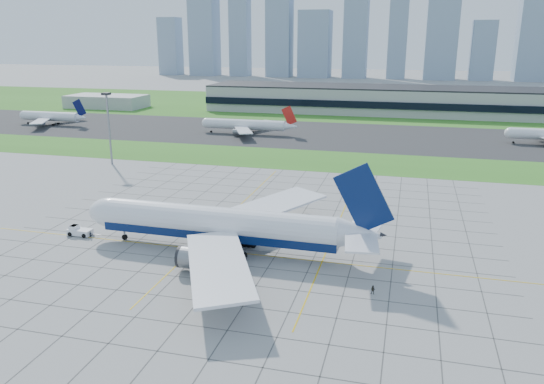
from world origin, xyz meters
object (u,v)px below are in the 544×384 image
object	(u,v)px
crew_far	(373,290)
pushback_tug	(79,231)
distant_jet_0	(51,116)
distant_jet_1	(246,125)
light_mast	(108,120)
airliner	(221,225)
crew_near	(90,235)

from	to	relation	value
crew_far	pushback_tug	bearing A→B (deg)	179.99
distant_jet_0	distant_jet_1	world-z (taller)	same
light_mast	pushback_tug	size ratio (longest dim) A/B	3.13
airliner	distant_jet_0	size ratio (longest dim) A/B	1.60
pushback_tug	distant_jet_0	world-z (taller)	distant_jet_0
airliner	distant_jet_0	bearing A→B (deg)	136.99
pushback_tug	crew_near	xyz separation A→B (m)	(3.65, -1.01, -0.20)
airliner	distant_jet_0	xyz separation A→B (m)	(-144.53, 139.01, -1.31)
airliner	distant_jet_0	distance (m)	200.53
distant_jet_1	crew_far	bearing A→B (deg)	-64.91
light_mast	airliner	xyz separation A→B (m)	(66.03, -66.44, -10.39)
light_mast	airliner	distance (m)	94.24
light_mast	distant_jet_1	world-z (taller)	light_mast
light_mast	airliner	bearing A→B (deg)	-45.18
light_mast	distant_jet_0	xyz separation A→B (m)	(-78.50, 72.57, -11.70)
crew_far	distant_jet_1	size ratio (longest dim) A/B	0.04
light_mast	distant_jet_1	size ratio (longest dim) A/B	0.58
pushback_tug	crew_far	xyz separation A→B (m)	(68.11, -12.69, -0.16)
airliner	crew_near	size ratio (longest dim) A/B	42.06
pushback_tug	crew_near	world-z (taller)	pushback_tug
pushback_tug	distant_jet_0	bearing A→B (deg)	129.14
light_mast	airliner	size ratio (longest dim) A/B	0.38
airliner	crew_far	size ratio (longest dim) A/B	40.39
crew_far	distant_jet_0	distance (m)	233.45
light_mast	pushback_tug	distance (m)	74.67
light_mast	pushback_tug	bearing A→B (deg)	-64.93
airliner	pushback_tug	bearing A→B (deg)	-179.48
pushback_tug	crew_far	world-z (taller)	pushback_tug
airliner	crew_far	world-z (taller)	airliner
crew_near	light_mast	bearing A→B (deg)	46.10
distant_jet_0	light_mast	bearing A→B (deg)	-42.75
distant_jet_1	crew_near	bearing A→B (deg)	-87.41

